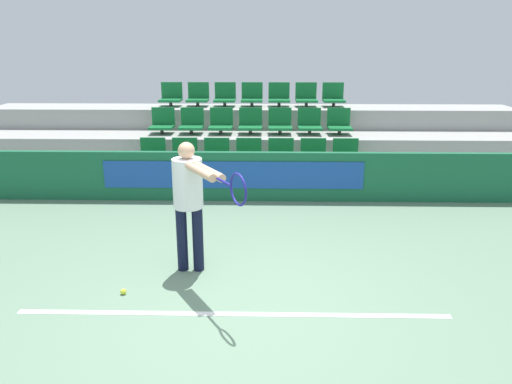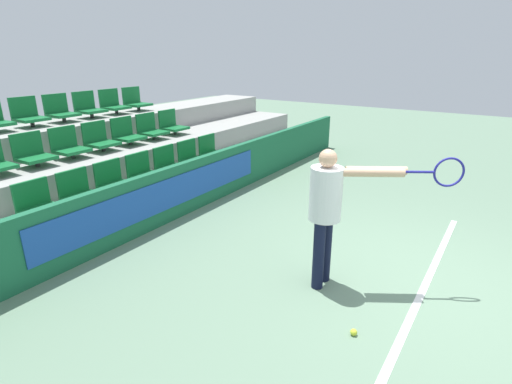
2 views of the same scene
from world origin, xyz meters
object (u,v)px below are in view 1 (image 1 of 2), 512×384
stadium_chair_14 (171,97)px  stadium_chair_20 (333,97)px  stadium_chair_18 (279,97)px  stadium_chair_1 (184,155)px  stadium_chair_2 (216,155)px  stadium_chair_4 (281,156)px  stadium_chair_8 (192,123)px  stadium_chair_15 (198,97)px  stadium_chair_6 (346,156)px  stadium_chair_19 (306,97)px  stadium_chair_7 (162,123)px  tennis_ball (123,292)px  tennis_player (190,194)px  stadium_chair_3 (249,155)px  stadium_chair_11 (280,124)px  stadium_chair_16 (225,97)px  stadium_chair_9 (221,123)px  stadium_chair_17 (252,97)px  stadium_chair_10 (250,123)px  stadium_chair_5 (314,156)px  stadium_chair_12 (310,124)px  stadium_chair_0 (152,155)px  stadium_chair_13 (339,124)px

stadium_chair_14 → stadium_chair_20: (3.64, 0.00, 0.00)m
stadium_chair_18 → stadium_chair_1: bearing=-130.0°
stadium_chair_2 → stadium_chair_4: same height
stadium_chair_8 → stadium_chair_15: bearing=90.0°
stadium_chair_14 → stadium_chair_15: 0.61m
stadium_chair_6 → stadium_chair_19: bearing=105.6°
stadium_chair_7 → stadium_chair_19: bearing=19.7°
tennis_ball → stadium_chair_7: bearing=96.2°
stadium_chair_4 → stadium_chair_18: 2.33m
stadium_chair_20 → tennis_player: stadium_chair_20 is taller
stadium_chair_3 → stadium_chair_1: bearing=180.0°
stadium_chair_11 → tennis_player: bearing=-103.8°
stadium_chair_3 → stadium_chair_16: size_ratio=1.00×
stadium_chair_14 → stadium_chair_11: bearing=-24.1°
stadium_chair_3 → tennis_ball: size_ratio=7.82×
stadium_chair_9 → stadium_chair_14: stadium_chair_14 is taller
stadium_chair_1 → stadium_chair_17: stadium_chair_17 is taller
tennis_player → stadium_chair_20: bearing=36.5°
stadium_chair_10 → stadium_chair_15: bearing=138.2°
stadium_chair_10 → stadium_chair_19: stadium_chair_19 is taller
stadium_chair_4 → stadium_chair_5: same height
tennis_ball → stadium_chair_6: bearing=53.8°
stadium_chair_16 → stadium_chair_18: same height
stadium_chair_3 → tennis_ball: 4.40m
stadium_chair_16 → tennis_ball: 6.55m
stadium_chair_9 → tennis_player: tennis_player is taller
stadium_chair_17 → tennis_player: bearing=-95.4°
stadium_chair_3 → stadium_chair_4: size_ratio=1.00×
stadium_chair_18 → stadium_chair_4: bearing=-90.0°
stadium_chair_12 → stadium_chair_17: 1.68m
stadium_chair_11 → stadium_chair_5: bearing=-60.8°
stadium_chair_15 → stadium_chair_18: same height
stadium_chair_0 → stadium_chair_15: size_ratio=1.00×
stadium_chair_14 → stadium_chair_10: bearing=-30.8°
stadium_chair_10 → stadium_chair_20: stadium_chair_20 is taller
stadium_chair_15 → stadium_chair_17: bearing=0.0°
stadium_chair_9 → stadium_chair_15: 1.31m
stadium_chair_4 → stadium_chair_1: bearing=180.0°
stadium_chair_15 → stadium_chair_20: same height
tennis_ball → stadium_chair_4: bearing=66.1°
stadium_chair_13 → stadium_chair_10: bearing=180.0°
stadium_chair_4 → stadium_chair_10: (-0.61, 1.08, 0.43)m
stadium_chair_9 → stadium_chair_12: 1.82m
stadium_chair_2 → tennis_ball: bearing=-98.7°
stadium_chair_4 → stadium_chair_8: bearing=149.2°
stadium_chair_8 → stadium_chair_12: size_ratio=1.00×
stadium_chair_12 → tennis_ball: (-2.46, -5.27, -1.03)m
stadium_chair_0 → stadium_chair_1: same height
stadium_chair_20 → stadium_chair_1: bearing=-144.4°
stadium_chair_13 → stadium_chair_20: 1.16m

